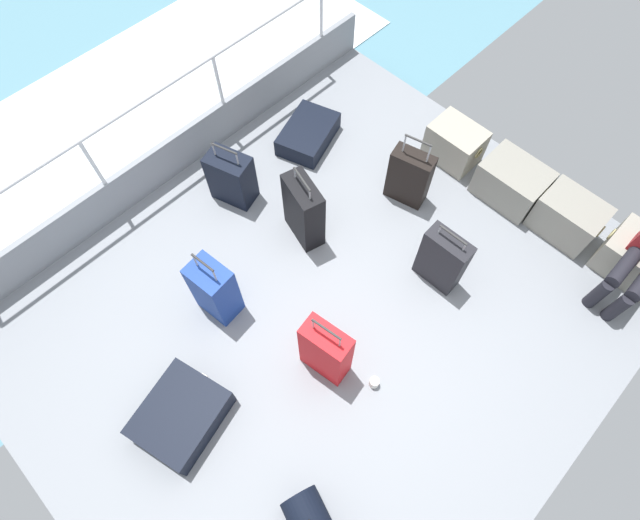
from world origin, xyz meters
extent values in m
cube|color=gray|center=(0.00, 0.00, -0.03)|extent=(4.40, 5.20, 0.06)
cube|color=gray|center=(-2.17, 0.00, 0.23)|extent=(0.06, 5.20, 0.45)
cylinder|color=silver|center=(-2.17, -0.69, 0.50)|extent=(0.04, 0.04, 1.00)
cylinder|color=silver|center=(-2.17, 0.69, 0.50)|extent=(0.04, 0.04, 1.00)
cylinder|color=silver|center=(-2.17, 2.08, 0.50)|extent=(0.04, 0.04, 1.00)
cylinder|color=silver|center=(-2.17, 0.00, 1.00)|extent=(0.04, 4.16, 0.04)
cube|color=white|center=(-3.60, 0.00, -0.34)|extent=(2.40, 7.28, 0.01)
cube|color=#9E9989|center=(-0.30, 2.10, 0.20)|extent=(0.52, 0.38, 0.40)
torus|color=tan|center=(-0.57, 2.10, 0.28)|extent=(0.02, 0.12, 0.12)
torus|color=tan|center=(-0.03, 2.10, 0.28)|extent=(0.02, 0.12, 0.12)
cube|color=gray|center=(0.38, 2.10, 0.20)|extent=(0.61, 0.45, 0.40)
torus|color=tan|center=(0.07, 2.10, 0.28)|extent=(0.02, 0.12, 0.12)
torus|color=tan|center=(0.70, 2.10, 0.28)|extent=(0.02, 0.12, 0.12)
cube|color=gray|center=(0.98, 2.13, 0.21)|extent=(0.56, 0.40, 0.41)
torus|color=tan|center=(0.69, 2.13, 0.29)|extent=(0.02, 0.12, 0.12)
torus|color=tan|center=(1.28, 2.13, 0.29)|extent=(0.02, 0.12, 0.12)
cube|color=gray|center=(1.68, 2.20, 0.19)|extent=(0.61, 0.47, 0.37)
torus|color=tan|center=(1.36, 2.20, 0.26)|extent=(0.02, 0.12, 0.12)
cylinder|color=black|center=(1.77, 1.65, 0.19)|extent=(0.11, 0.11, 0.37)
cylinder|color=black|center=(1.59, 1.85, 0.41)|extent=(0.12, 0.40, 0.12)
cylinder|color=black|center=(1.59, 1.65, 0.19)|extent=(0.11, 0.11, 0.37)
cube|color=black|center=(-1.52, 0.21, 0.28)|extent=(0.46, 0.36, 0.55)
cylinder|color=#A5A8AD|center=(-1.64, 0.17, 0.62)|extent=(0.02, 0.02, 0.14)
cylinder|color=#A5A8AD|center=(-1.40, 0.25, 0.62)|extent=(0.02, 0.02, 0.14)
cylinder|color=#2D2D2D|center=(-1.52, 0.21, 0.69)|extent=(0.26, 0.10, 0.02)
cube|color=green|center=(-1.56, 0.33, 0.34)|extent=(0.05, 0.02, 0.08)
cube|color=black|center=(0.45, 0.89, 0.32)|extent=(0.40, 0.19, 0.64)
cylinder|color=#A5A8AD|center=(0.33, 0.89, 0.68)|extent=(0.02, 0.02, 0.09)
cylinder|color=#A5A8AD|center=(0.57, 0.90, 0.68)|extent=(0.02, 0.02, 0.09)
cylinder|color=#2D2D2D|center=(0.45, 0.89, 0.73)|extent=(0.26, 0.03, 0.02)
cube|color=green|center=(0.45, 0.99, 0.51)|extent=(0.05, 0.01, 0.08)
cube|color=black|center=(-0.32, 1.38, 0.30)|extent=(0.42, 0.28, 0.60)
cylinder|color=#A5A8AD|center=(-0.43, 1.35, 0.71)|extent=(0.02, 0.02, 0.21)
cylinder|color=#A5A8AD|center=(-0.21, 1.41, 0.71)|extent=(0.02, 0.02, 0.21)
cylinder|color=#2D2D2D|center=(-0.32, 1.38, 0.81)|extent=(0.25, 0.08, 0.02)
cube|color=white|center=(-0.34, 1.48, 0.51)|extent=(0.05, 0.02, 0.08)
cube|color=red|center=(0.31, -0.39, 0.35)|extent=(0.41, 0.25, 0.70)
cylinder|color=#A5A8AD|center=(0.20, -0.41, 0.77)|extent=(0.02, 0.02, 0.13)
cylinder|color=#A5A8AD|center=(0.43, -0.37, 0.77)|extent=(0.02, 0.02, 0.13)
cylinder|color=#2D2D2D|center=(0.31, -0.39, 0.83)|extent=(0.25, 0.06, 0.02)
cube|color=green|center=(0.30, -0.29, 0.39)|extent=(0.05, 0.01, 0.08)
cube|color=black|center=(-0.17, -1.49, 0.12)|extent=(0.70, 0.78, 0.24)
cube|color=white|center=(-0.26, -1.16, 0.18)|extent=(0.05, 0.02, 0.08)
cube|color=navy|center=(-0.71, -0.66, 0.33)|extent=(0.37, 0.28, 0.66)
cylinder|color=#A5A8AD|center=(-0.81, -0.67, 0.74)|extent=(0.02, 0.02, 0.16)
cylinder|color=#A5A8AD|center=(-0.61, -0.65, 0.74)|extent=(0.02, 0.02, 0.16)
cylinder|color=#2D2D2D|center=(-0.71, -0.66, 0.82)|extent=(0.23, 0.04, 0.02)
cube|color=green|center=(-0.72, -0.53, 0.52)|extent=(0.05, 0.01, 0.08)
cube|color=black|center=(-1.50, 1.21, 0.10)|extent=(0.64, 0.77, 0.20)
cube|color=white|center=(-1.61, 1.53, 0.12)|extent=(0.05, 0.02, 0.08)
cube|color=black|center=(-0.73, 0.39, 0.35)|extent=(0.46, 0.31, 0.71)
cylinder|color=#A5A8AD|center=(-0.85, 0.43, 0.76)|extent=(0.02, 0.02, 0.11)
cylinder|color=#A5A8AD|center=(-0.61, 0.36, 0.76)|extent=(0.02, 0.02, 0.11)
cylinder|color=#2D2D2D|center=(-0.73, 0.39, 0.82)|extent=(0.27, 0.09, 0.02)
cube|color=white|center=(-0.70, 0.50, 0.58)|extent=(0.05, 0.02, 0.08)
cylinder|color=white|center=(0.71, -0.23, 0.05)|extent=(0.08, 0.08, 0.10)
camera|label=1|loc=(1.11, -1.27, 4.09)|focal=28.05mm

